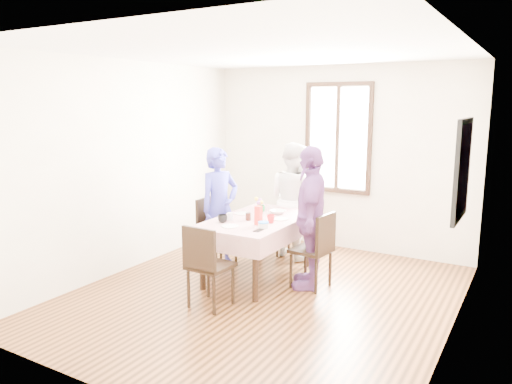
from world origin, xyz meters
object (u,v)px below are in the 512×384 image
at_px(person_right, 310,218).
at_px(person_far, 294,200).
at_px(chair_near, 211,265).
at_px(dining_table, 258,248).
at_px(chair_right, 311,250).
at_px(chair_far, 294,225).
at_px(chair_left, 218,232).
at_px(person_left, 219,208).

bearing_deg(person_right, person_far, -165.48).
xyz_separation_m(chair_near, person_right, (0.68, 1.06, 0.39)).
height_order(dining_table, person_far, person_far).
bearing_deg(person_right, chair_right, 68.92).
bearing_deg(person_far, chair_near, 113.15).
height_order(chair_right, person_far, person_far).
xyz_separation_m(dining_table, person_far, (0.00, 1.00, 0.44)).
height_order(chair_far, chair_near, same).
relative_size(dining_table, person_far, 0.91).
height_order(chair_left, person_right, person_right).
relative_size(chair_left, chair_near, 1.00).
distance_m(chair_left, person_left, 0.34).
bearing_deg(chair_left, chair_right, 88.54).
xyz_separation_m(person_far, person_right, (0.68, -0.95, 0.03)).
relative_size(chair_far, person_right, 0.54).
bearing_deg(person_right, chair_far, -166.00).
height_order(person_far, person_right, person_right).
bearing_deg(person_far, chair_far, -66.85).
bearing_deg(chair_right, chair_near, 152.67).
distance_m(chair_left, chair_far, 1.12).
relative_size(chair_left, chair_far, 1.00).
bearing_deg(chair_left, dining_table, 81.12).
xyz_separation_m(chair_left, person_right, (1.38, -0.09, 0.39)).
bearing_deg(chair_near, chair_right, 58.88).
bearing_deg(person_right, chair_near, -53.75).
relative_size(dining_table, person_left, 0.93).
distance_m(chair_far, chair_near, 2.03).
relative_size(chair_right, person_left, 0.57).
relative_size(chair_left, person_far, 0.56).
bearing_deg(person_left, person_far, -18.49).
relative_size(chair_near, person_far, 0.56).
height_order(chair_left, person_left, person_left).
bearing_deg(chair_left, person_right, 88.49).
xyz_separation_m(chair_left, chair_near, (0.70, -1.15, 0.00)).
distance_m(chair_left, person_right, 1.44).
relative_size(chair_far, person_far, 0.56).
height_order(chair_right, person_right, person_right).
distance_m(chair_right, chair_near, 1.27).
bearing_deg(dining_table, chair_near, -90.00).
xyz_separation_m(dining_table, person_right, (0.68, 0.05, 0.47)).
xyz_separation_m(dining_table, person_left, (-0.68, 0.14, 0.42)).
distance_m(chair_near, person_right, 1.32).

